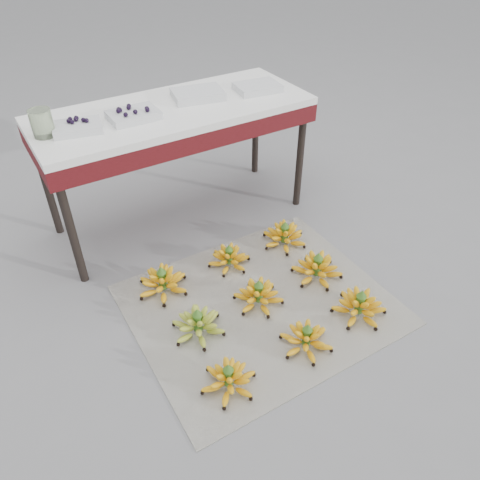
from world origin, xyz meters
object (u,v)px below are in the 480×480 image
bunch_mid_right (317,268)px  bunch_back_left (163,282)px  bunch_front_right (359,306)px  glass_jar (42,123)px  bunch_back_right (284,236)px  tray_far_right (257,87)px  newspaper_mat (260,304)px  bunch_mid_center (258,295)px  bunch_mid_left (198,324)px  vendor_table (174,121)px  tray_far_left (77,127)px  tray_left (133,115)px  bunch_back_center (229,258)px  tray_right (198,94)px  bunch_front_left (229,379)px  bunch_front_center (306,339)px

bunch_mid_right → bunch_back_left: 0.82m
bunch_front_right → glass_jar: (-1.05, 1.21, 0.74)m
bunch_back_right → tray_far_right: 0.88m
bunch_front_right → newspaper_mat: bearing=136.2°
bunch_back_right → bunch_mid_center: bearing=-138.9°
bunch_mid_left → vendor_table: bearing=74.1°
bunch_mid_center → tray_far_left: size_ratio=1.19×
bunch_back_left → bunch_back_right: bunch_back_left is taller
vendor_table → tray_far_left: 0.54m
tray_far_left → tray_left: (0.29, -0.01, 0.00)m
bunch_back_center → tray_far_left: tray_far_left is taller
newspaper_mat → tray_far_right: bearing=58.7°
bunch_back_left → tray_right: 1.07m
tray_right → tray_far_right: bearing=-12.8°
tray_left → glass_jar: (-0.44, 0.03, 0.04)m
bunch_front_left → tray_right: 1.56m
bunch_front_center → tray_far_right: bearing=86.5°
bunch_front_center → bunch_front_right: bearing=23.1°
bunch_back_left → bunch_back_center: (0.40, -0.01, -0.01)m
glass_jar → bunch_mid_right: bearing=-40.3°
bunch_front_left → bunch_back_left: bunch_back_left is taller
bunch_front_left → bunch_back_right: 1.03m
bunch_back_center → vendor_table: vendor_table is taller
tray_far_left → glass_jar: 0.16m
bunch_front_center → tray_left: size_ratio=1.22×
bunch_front_center → bunch_mid_left: (-0.38, 0.33, 0.00)m
tray_far_left → glass_jar: (-0.15, 0.02, 0.05)m
bunch_front_right → tray_left: tray_left is taller
bunch_back_right → tray_right: 0.94m
bunch_mid_right → bunch_back_right: 0.33m
bunch_mid_left → tray_right: tray_right is taller
bunch_mid_right → glass_jar: bearing=134.0°
bunch_mid_left → tray_left: 1.12m
tray_far_left → tray_far_right: size_ratio=0.96×
bunch_front_right → bunch_mid_left: size_ratio=1.02×
bunch_mid_right → bunch_front_right: bearing=-95.6°
tray_far_left → glass_jar: bearing=170.8°
bunch_mid_center → vendor_table: size_ratio=0.20×
newspaper_mat → tray_left: tray_left is taller
bunch_front_right → bunch_mid_right: bunch_mid_right is taller
bunch_back_center → tray_far_right: bearing=21.4°
bunch_front_center → tray_left: 1.41m
tray_left → vendor_table: bearing=9.5°
bunch_back_center → newspaper_mat: bearing=-117.6°
bunch_mid_left → tray_far_left: (-0.17, 0.88, 0.69)m
bunch_mid_center → bunch_mid_right: size_ratio=1.05×
newspaper_mat → tray_far_left: size_ratio=4.78×
bunch_front_left → vendor_table: bearing=84.9°
bunch_front_right → vendor_table: (-0.37, 1.22, 0.59)m
bunch_mid_center → bunch_back_left: bearing=121.8°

